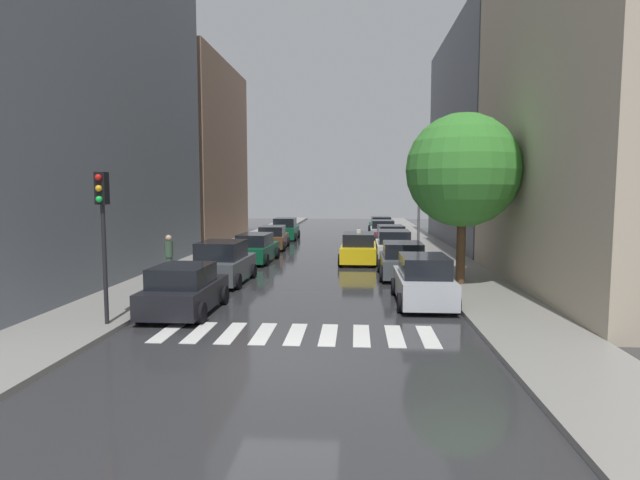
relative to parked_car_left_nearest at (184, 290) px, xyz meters
The scene contains 23 objects.
ground_plane 19.83m from the parked_car_left_nearest, 78.76° to the left, with size 28.00×72.00×0.04m, color #2D2D30.
sidewalk_left 19.62m from the parked_car_left_nearest, 97.73° to the left, with size 3.00×72.00×0.15m, color gray.
sidewalk_right 22.03m from the parked_car_left_nearest, 61.93° to the left, with size 3.00×72.00×0.15m, color gray.
crosswalk_stripes 4.52m from the parked_car_left_nearest, 30.14° to the right, with size 7.65×2.20×0.01m.
building_left_near 12.21m from the parked_car_left_nearest, 140.62° to the left, with size 6.00×19.73×17.45m, color slate.
building_left_mid 25.14m from the parked_car_left_nearest, 107.00° to the left, with size 6.00×13.53×13.43m, color #8C6B56.
building_right_mid 27.03m from the parked_car_left_nearest, 55.42° to the left, with size 6.00×17.86×14.92m, color slate.
parked_car_left_nearest is the anchor object (origin of this frame).
parked_car_left_second 5.43m from the parked_car_left_nearest, 91.31° to the left, with size 2.26×4.20×1.80m.
parked_car_left_third 11.98m from the parked_car_left_nearest, 89.89° to the left, with size 2.14×4.60×1.58m.
parked_car_left_fourth 18.56m from the parked_car_left_nearest, 90.25° to the left, with size 2.12×4.57×1.54m.
parked_car_left_fifth 25.06m from the parked_car_left_nearest, 90.23° to the left, with size 2.10×4.34×1.73m.
parked_car_right_nearest 8.08m from the parked_car_left_nearest, 13.84° to the left, with size 2.00×4.35×1.71m.
parked_car_right_second 10.62m from the parked_car_left_nearest, 44.37° to the left, with size 2.15×4.08×1.61m.
parked_car_right_third 15.13m from the parked_car_left_nearest, 59.87° to the left, with size 2.17×4.36×1.71m.
parked_car_right_fourth 20.89m from the parked_car_left_nearest, 67.99° to the left, with size 2.24×4.39×1.57m.
parked_car_right_fifth 26.88m from the parked_car_left_nearest, 73.51° to the left, with size 2.23×4.11×1.54m.
parked_car_right_sixth 32.45m from the parked_car_left_nearest, 76.22° to the left, with size 2.18×4.43×1.53m.
taxi_midroad 13.49m from the parked_car_left_nearest, 65.24° to the left, with size 2.15×4.68×1.81m.
pedestrian_foreground 6.60m from the parked_car_left_nearest, 113.88° to the left, with size 0.36×0.36×1.85m.
street_tree_right 11.76m from the parked_car_left_nearest, 28.22° to the left, with size 4.55×4.55×6.87m.
traffic_light_left_corner 3.64m from the parked_car_left_nearest, 127.70° to the right, with size 0.30×0.42×4.30m.
lamp_post_right 19.64m from the parked_car_left_nearest, 60.91° to the left, with size 0.60×0.28×6.72m.
Camera 1 is at (1.63, -11.75, 3.97)m, focal length 29.56 mm.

